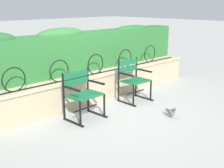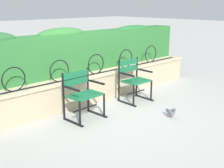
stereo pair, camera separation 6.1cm
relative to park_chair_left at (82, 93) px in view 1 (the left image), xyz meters
The scene contains 7 objects.
ground_plane 0.78m from the park_chair_left, 21.78° to the right, with size 60.00×60.00×0.00m, color #ADADA8.
stone_wall 0.85m from the park_chair_left, 45.58° to the left, with size 6.33×0.41×0.59m.
iron_arch_fence 0.71m from the park_chair_left, 54.48° to the left, with size 5.82×0.02×0.42m.
hedge_row 1.28m from the park_chair_left, 61.84° to the left, with size 6.21×0.47×0.95m.
park_chair_left is the anchor object (origin of this frame).
park_chair_right 1.39m from the park_chair_left, ahead, with size 0.59×0.54×0.87m.
pigeon_near_chairs 1.64m from the park_chair_left, 44.82° to the right, with size 0.18×0.28×0.22m.
Camera 1 is at (-3.66, -3.64, 2.00)m, focal length 46.68 mm.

